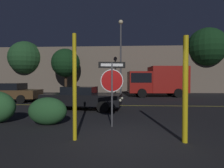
# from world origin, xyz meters

# --- Properties ---
(ground_plane) EXTENTS (260.00, 260.00, 0.00)m
(ground_plane) POSITION_xyz_m (0.00, 0.00, 0.00)
(ground_plane) COLOR black
(road_center_stripe) EXTENTS (37.86, 0.12, 0.01)m
(road_center_stripe) POSITION_xyz_m (0.00, 6.42, 0.00)
(road_center_stripe) COLOR gold
(road_center_stripe) RESTS_ON ground_plane
(stop_sign) EXTENTS (0.95, 0.17, 2.30)m
(stop_sign) POSITION_xyz_m (-0.50, 1.35, 1.64)
(stop_sign) COLOR #4C4C51
(stop_sign) RESTS_ON ground_plane
(yellow_pole_left) EXTENTS (0.11, 0.11, 2.93)m
(yellow_pole_left) POSITION_xyz_m (-1.45, -0.09, 1.47)
(yellow_pole_left) COLOR yellow
(yellow_pole_left) RESTS_ON ground_plane
(yellow_pole_right) EXTENTS (0.14, 0.14, 2.83)m
(yellow_pole_right) POSITION_xyz_m (1.52, -0.12, 1.41)
(yellow_pole_right) COLOR yellow
(yellow_pole_right) RESTS_ON ground_plane
(hedge_bush_1) EXTENTS (1.43, 0.87, 1.02)m
(hedge_bush_1) POSITION_xyz_m (-2.90, 1.48, 0.51)
(hedge_bush_1) COLOR #285B2D
(hedge_bush_1) RESTS_ON ground_plane
(passing_car_1) EXTENTS (4.62, 2.05, 1.41)m
(passing_car_1) POSITION_xyz_m (-8.58, 7.81, 0.71)
(passing_car_1) COLOR brown
(passing_car_1) RESTS_ON ground_plane
(passing_car_2) EXTENTS (4.53, 2.10, 1.28)m
(passing_car_2) POSITION_xyz_m (-2.38, 4.81, 0.66)
(passing_car_2) COLOR black
(passing_car_2) RESTS_ON ground_plane
(delivery_truck) EXTENTS (5.84, 2.83, 2.96)m
(delivery_truck) POSITION_xyz_m (3.31, 12.76, 1.60)
(delivery_truck) COLOR maroon
(delivery_truck) RESTS_ON ground_plane
(street_lamp) EXTENTS (0.45, 0.45, 7.54)m
(street_lamp) POSITION_xyz_m (-0.25, 12.46, 4.79)
(street_lamp) COLOR #4C4C51
(street_lamp) RESTS_ON ground_plane
(tree_0) EXTENTS (4.30, 4.30, 6.71)m
(tree_0) POSITION_xyz_m (-12.85, 17.69, 4.55)
(tree_0) COLOR #422D1E
(tree_0) RESTS_ON ground_plane
(tree_1) EXTENTS (3.38, 3.38, 5.36)m
(tree_1) POSITION_xyz_m (-6.83, 15.74, 3.66)
(tree_1) COLOR #422D1E
(tree_1) RESTS_ON ground_plane
(tree_2) EXTENTS (4.76, 4.76, 8.11)m
(tree_2) POSITION_xyz_m (10.47, 17.74, 5.72)
(tree_2) COLOR #422D1E
(tree_2) RESTS_ON ground_plane
(building_backdrop) EXTENTS (31.78, 4.45, 5.93)m
(building_backdrop) POSITION_xyz_m (-2.43, 19.67, 2.97)
(building_backdrop) COLOR #7A6B5B
(building_backdrop) RESTS_ON ground_plane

